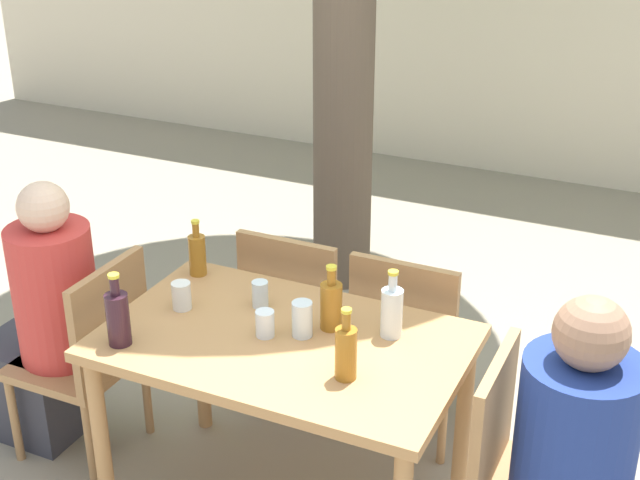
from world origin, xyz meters
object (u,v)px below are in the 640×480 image
object	(u,v)px
patio_chair_1	(523,470)
patio_chair_0	(92,350)
patio_chair_3	(410,338)
amber_bottle_4	(331,304)
person_seated_0	(44,330)
amber_bottle_1	(346,351)
water_bottle_0	(392,311)
drinking_glass_2	(260,294)
dining_table_front	(284,362)
drinking_glass_1	(182,296)
amber_bottle_2	(197,254)
wine_bottle_3	(118,317)
patio_chair_2	(299,312)
drinking_glass_3	(302,319)
drinking_glass_0	(265,324)

from	to	relation	value
patio_chair_1	patio_chair_0	bearing A→B (deg)	90.00
patio_chair_3	amber_bottle_4	bearing A→B (deg)	74.98
person_seated_0	amber_bottle_1	world-z (taller)	person_seated_0
water_bottle_0	drinking_glass_2	distance (m)	0.52
dining_table_front	amber_bottle_1	distance (m)	0.38
patio_chair_0	patio_chair_3	world-z (taller)	same
patio_chair_0	amber_bottle_1	size ratio (longest dim) A/B	3.49
amber_bottle_4	drinking_glass_1	size ratio (longest dim) A/B	2.34
amber_bottle_2	wine_bottle_3	world-z (taller)	wine_bottle_3
patio_chair_2	amber_bottle_4	distance (m)	0.72
patio_chair_3	water_bottle_0	distance (m)	0.59
person_seated_0	drinking_glass_3	xyz separation A→B (m)	(1.15, 0.04, 0.31)
amber_bottle_2	drinking_glass_0	world-z (taller)	amber_bottle_2
drinking_glass_3	drinking_glass_2	bearing A→B (deg)	152.20
drinking_glass_1	amber_bottle_1	bearing A→B (deg)	-12.70
drinking_glass_1	person_seated_0	bearing A→B (deg)	-177.31
patio_chair_0	patio_chair_2	bearing A→B (deg)	135.77
amber_bottle_4	drinking_glass_3	world-z (taller)	amber_bottle_4
dining_table_front	amber_bottle_2	size ratio (longest dim) A/B	5.44
amber_bottle_1	patio_chair_0	bearing A→B (deg)	173.43
patio_chair_1	person_seated_0	world-z (taller)	person_seated_0
patio_chair_1	amber_bottle_4	size ratio (longest dim) A/B	3.60
patio_chair_0	drinking_glass_2	bearing A→B (deg)	103.76
person_seated_0	drinking_glass_0	bearing A→B (deg)	89.35
amber_bottle_4	drinking_glass_2	bearing A→B (deg)	173.83
wine_bottle_3	drinking_glass_1	size ratio (longest dim) A/B	2.56
water_bottle_0	wine_bottle_3	xyz separation A→B (m)	(-0.82, -0.44, 0.01)
patio_chair_2	drinking_glass_2	distance (m)	0.57
patio_chair_2	drinking_glass_1	world-z (taller)	patio_chair_2
patio_chair_2	drinking_glass_3	distance (m)	0.74
drinking_glass_3	wine_bottle_3	bearing A→B (deg)	-150.08
patio_chair_2	wine_bottle_3	bearing A→B (deg)	75.06
patio_chair_2	amber_bottle_4	xyz separation A→B (m)	(0.37, -0.49, 0.37)
water_bottle_0	drinking_glass_3	size ratio (longest dim) A/B	1.93
wine_bottle_3	amber_bottle_4	xyz separation A→B (m)	(0.61, 0.40, -0.01)
patio_chair_0	patio_chair_3	xyz separation A→B (m)	(1.12, 0.63, 0.00)
amber_bottle_2	person_seated_0	bearing A→B (deg)	-152.55
amber_bottle_1	drinking_glass_2	distance (m)	0.56
dining_table_front	drinking_glass_2	bearing A→B (deg)	137.39
wine_bottle_3	drinking_glass_0	size ratio (longest dim) A/B	2.79
amber_bottle_1	drinking_glass_2	bearing A→B (deg)	147.69
patio_chair_2	amber_bottle_4	world-z (taller)	amber_bottle_4
wine_bottle_3	amber_bottle_4	size ratio (longest dim) A/B	1.09
patio_chair_1	drinking_glass_0	world-z (taller)	patio_chair_1
amber_bottle_1	amber_bottle_2	distance (m)	0.93
amber_bottle_4	person_seated_0	bearing A→B (deg)	-173.70
person_seated_0	amber_bottle_1	size ratio (longest dim) A/B	4.69
amber_bottle_2	amber_bottle_4	bearing A→B (deg)	-13.78
patio_chair_2	amber_bottle_2	world-z (taller)	amber_bottle_2
patio_chair_0	drinking_glass_3	bearing A→B (deg)	92.77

